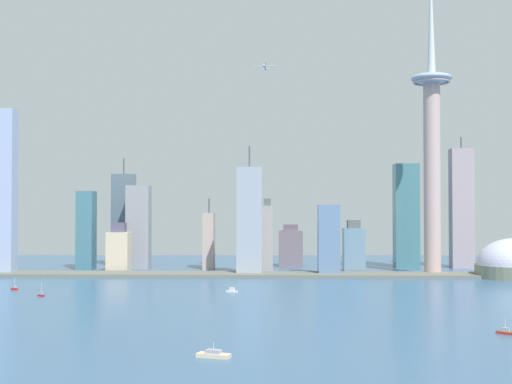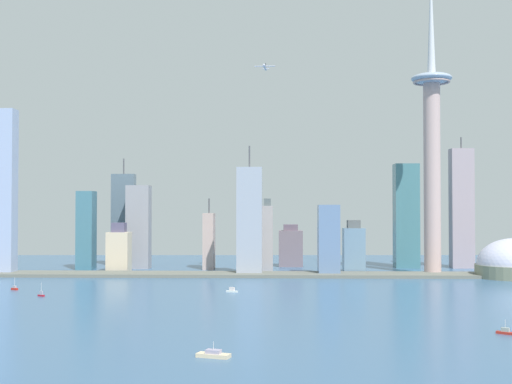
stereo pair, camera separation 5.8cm
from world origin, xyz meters
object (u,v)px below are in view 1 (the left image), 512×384
(skyscraper_0, at_px, (209,241))
(skyscraper_4, at_px, (291,247))
(boat_6, at_px, (232,290))
(skyscraper_7, at_px, (86,230))
(skyscraper_2, at_px, (267,237))
(skyscraper_6, at_px, (354,249))
(skyscraper_1, at_px, (123,220))
(skyscraper_10, at_px, (462,208))
(skyscraper_9, at_px, (329,240))
(airplane, at_px, (265,67))
(skyscraper_8, at_px, (2,192))
(boat_1, at_px, (15,288))
(boat_7, at_px, (505,332))
(boat_2, at_px, (41,294))
(boat_0, at_px, (214,355))
(skyscraper_12, at_px, (139,227))
(skyscraper_3, at_px, (249,221))
(skyscraper_5, at_px, (119,250))
(skyscraper_11, at_px, (406,216))
(observation_tower, at_px, (432,137))

(skyscraper_0, height_order, skyscraper_4, skyscraper_0)
(boat_6, bearing_deg, skyscraper_7, 151.93)
(skyscraper_0, height_order, skyscraper_2, skyscraper_0)
(skyscraper_6, bearing_deg, skyscraper_1, 163.16)
(skyscraper_7, relative_size, skyscraper_10, 0.58)
(skyscraper_7, height_order, boat_6, skyscraper_7)
(skyscraper_9, bearing_deg, airplane, 176.12)
(skyscraper_8, bearing_deg, skyscraper_0, 18.84)
(boat_1, relative_size, boat_7, 1.12)
(skyscraper_7, distance_m, boat_2, 238.63)
(skyscraper_0, distance_m, boat_6, 217.90)
(boat_0, xyz_separation_m, boat_1, (-190.12, 253.98, 0.01))
(skyscraper_12, height_order, boat_2, skyscraper_12)
(skyscraper_7, relative_size, boat_0, 5.35)
(skyscraper_2, bearing_deg, boat_2, -128.57)
(skyscraper_3, height_order, boat_6, skyscraper_3)
(skyscraper_6, xyz_separation_m, skyscraper_12, (-238.55, 49.67, 21.82))
(skyscraper_9, relative_size, boat_2, 6.75)
(boat_6, bearing_deg, skyscraper_0, 121.45)
(skyscraper_8, height_order, boat_1, skyscraper_8)
(boat_7, distance_m, airplane, 413.78)
(skyscraper_1, height_order, skyscraper_6, skyscraper_1)
(skyscraper_0, bearing_deg, skyscraper_7, -175.92)
(boat_7, bearing_deg, boat_1, 7.41)
(airplane, bearing_deg, skyscraper_8, -84.63)
(skyscraper_0, xyz_separation_m, boat_1, (-142.94, -201.48, -30.16))
(skyscraper_6, relative_size, boat_2, 5.25)
(skyscraper_7, height_order, boat_2, skyscraper_7)
(boat_1, xyz_separation_m, boat_6, (182.67, -10.65, 0.12))
(skyscraper_5, xyz_separation_m, skyscraper_6, (250.40, -4.20, 1.95))
(skyscraper_11, xyz_separation_m, boat_0, (-178.48, -481.00, -58.49))
(boat_2, height_order, boat_7, boat_2)
(skyscraper_3, distance_m, skyscraper_4, 121.90)
(airplane, bearing_deg, skyscraper_12, -112.08)
(skyscraper_7, distance_m, skyscraper_10, 427.59)
(skyscraper_9, height_order, skyscraper_12, skyscraper_12)
(skyscraper_1, height_order, airplane, airplane)
(skyscraper_2, bearing_deg, skyscraper_11, 18.15)
(skyscraper_3, height_order, skyscraper_9, skyscraper_3)
(boat_0, bearing_deg, boat_6, -70.47)
(skyscraper_6, distance_m, boat_1, 340.27)
(skyscraper_11, distance_m, boat_7, 423.85)
(observation_tower, distance_m, skyscraper_9, 151.47)
(boat_1, bearing_deg, boat_6, -153.71)
(skyscraper_4, height_order, skyscraper_5, skyscraper_5)
(boat_1, bearing_deg, skyscraper_0, -95.73)
(skyscraper_7, distance_m, skyscraper_9, 272.59)
(skyscraper_0, height_order, boat_6, skyscraper_0)
(airplane, bearing_deg, skyscraper_5, -95.27)
(skyscraper_3, distance_m, skyscraper_7, 195.25)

